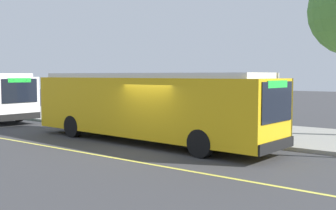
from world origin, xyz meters
name	(u,v)px	position (x,y,z in m)	size (l,w,h in m)	color
ground_plane	(153,149)	(0.00, 0.00, 0.00)	(120.00, 120.00, 0.00)	#38383A
sidewalk_curb	(229,130)	(0.00, 6.00, 0.07)	(44.00, 6.40, 0.15)	gray
lane_stripe_center	(112,158)	(0.00, -2.20, 0.00)	(36.00, 0.14, 0.01)	#E0D64C
transit_bus_main	(146,104)	(-1.18, 1.01, 1.62)	(12.07, 3.13, 2.95)	gold
bus_shelter	(214,93)	(-0.82, 5.92, 1.92)	(2.90, 1.60, 2.48)	#333338
waiting_bench	(215,118)	(-0.76, 5.93, 0.63)	(1.60, 0.48, 0.95)	brown
route_sign_post	(237,96)	(1.63, 3.78, 1.96)	(0.44, 0.08, 2.80)	#333338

